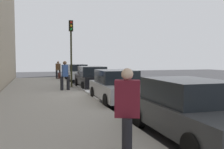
{
  "coord_description": "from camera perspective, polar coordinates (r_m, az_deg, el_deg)",
  "views": [
    {
      "loc": [
        12.08,
        -3.66,
        2.05
      ],
      "look_at": [
        1.96,
        -0.57,
        1.37
      ],
      "focal_mm": 40.18,
      "sensor_mm": 36.0,
      "label": 1
    }
  ],
  "objects": [
    {
      "name": "rolling_suitcase",
      "position": [
        24.23,
        -11.91,
        -0.26
      ],
      "size": [
        0.34,
        0.22,
        0.91
      ],
      "color": "#471E19",
      "rests_on": "sidewalk"
    },
    {
      "name": "parked_car_white",
      "position": [
        23.45,
        -7.98,
        0.46
      ],
      "size": [
        4.4,
        1.93,
        1.51
      ],
      "color": "black",
      "rests_on": "ground"
    },
    {
      "name": "parked_car_charcoal",
      "position": [
        6.72,
        17.18,
        -7.59
      ],
      "size": [
        4.42,
        1.94,
        1.51
      ],
      "color": "black",
      "rests_on": "ground"
    },
    {
      "name": "ground_plane",
      "position": [
        12.79,
        -0.13,
        -5.57
      ],
      "size": [
        56.0,
        56.0,
        0.0
      ],
      "primitive_type": "plane",
      "color": "#333335"
    },
    {
      "name": "snow_bank_curb",
      "position": [
        14.25,
        -4.86,
        -4.18
      ],
      "size": [
        6.14,
        0.56,
        0.22
      ],
      "primitive_type": "cube",
      "color": "white",
      "rests_on": "ground"
    },
    {
      "name": "sidewalk",
      "position": [
        12.25,
        -15.16,
        -5.75
      ],
      "size": [
        28.0,
        4.6,
        0.15
      ],
      "primitive_type": "cube",
      "color": "#A39E93",
      "rests_on": "ground"
    },
    {
      "name": "pedestrian_blue_coat",
      "position": [
        15.35,
        -10.67,
        -0.02
      ],
      "size": [
        0.5,
        0.58,
        1.75
      ],
      "color": "black",
      "rests_on": "sidewalk"
    },
    {
      "name": "pedestrian_burgundy_coat",
      "position": [
        4.76,
        3.47,
        -8.24
      ],
      "size": [
        0.54,
        0.54,
        1.72
      ],
      "color": "black",
      "rests_on": "sidewalk"
    },
    {
      "name": "parked_car_silver",
      "position": [
        11.65,
        1.11,
        -2.72
      ],
      "size": [
        4.15,
        1.94,
        1.51
      ],
      "color": "black",
      "rests_on": "ground"
    },
    {
      "name": "traffic_light_pole",
      "position": [
        16.89,
        -9.29,
        7.24
      ],
      "size": [
        0.35,
        0.26,
        4.4
      ],
      "color": "#2D2D19",
      "rests_on": "sidewalk"
    },
    {
      "name": "lane_stripe_centre",
      "position": [
        14.04,
        12.51,
        -4.81
      ],
      "size": [
        28.0,
        0.14,
        0.01
      ],
      "primitive_type": "cube",
      "color": "gold",
      "rests_on": "ground"
    },
    {
      "name": "pedestrian_brown_coat",
      "position": [
        24.63,
        -12.16,
        1.18
      ],
      "size": [
        0.52,
        0.49,
        1.64
      ],
      "color": "black",
      "rests_on": "sidewalk"
    },
    {
      "name": "parked_car_black",
      "position": [
        17.1,
        -4.52,
        -0.69
      ],
      "size": [
        4.4,
        1.94,
        1.51
      ],
      "color": "black",
      "rests_on": "ground"
    }
  ]
}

